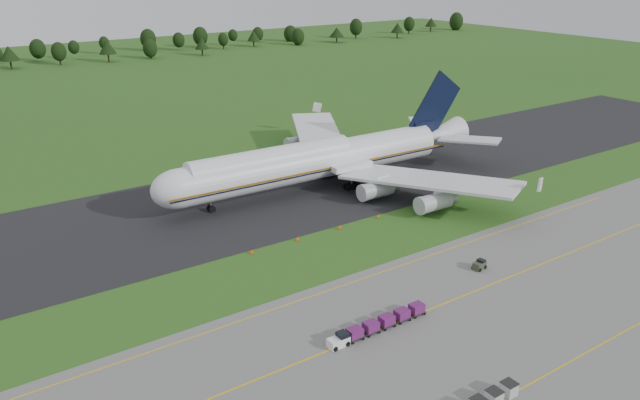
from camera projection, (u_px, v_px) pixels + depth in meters
ground at (324, 255)px, 100.49m from camera, size 600.00×600.00×0.00m
apron at (486, 359)px, 74.31m from camera, size 300.00×52.00×0.06m
taxiway at (243, 202)px, 122.02m from camera, size 300.00×40.00×0.08m
apron_markings at (444, 332)px, 79.70m from camera, size 300.00×30.20×0.01m
tree_line at (72, 51)px, 276.34m from camera, size 531.44×23.18×11.32m
aircraft at (321, 159)px, 127.72m from camera, size 75.32×73.84×21.27m
baggage_train at (377, 325)px, 79.69m from camera, size 15.30×1.62×1.56m
utility_cart at (479, 266)px, 95.55m from camera, size 2.25×1.56×1.14m
uld_row at (494, 397)px, 66.71m from camera, size 6.37×1.57×1.55m
edge_markers at (319, 234)px, 107.47m from camera, size 26.78×0.30×0.60m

